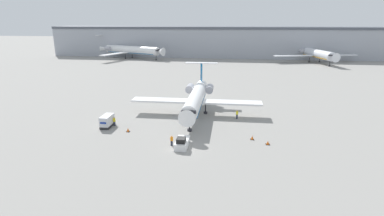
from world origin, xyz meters
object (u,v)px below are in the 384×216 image
Objects in this scene: worker_on_apron at (114,121)px; traffic_cone_mid at (268,143)px; worker_near_tug at (172,140)px; airplane_main at (196,98)px; traffic_cone_right at (252,138)px; luggage_cart at (107,121)px; worker_by_wing at (237,114)px; pushback_tug at (182,143)px; airplane_parked_far_left at (131,50)px; traffic_cone_left at (128,130)px; airplane_parked_far_right at (316,54)px.

traffic_cone_mid is (27.62, -5.07, -0.59)m from worker_on_apron.
worker_near_tug is 1.01× the size of worker_on_apron.
airplane_main reaches higher than traffic_cone_right.
luggage_cart reaches higher than worker_by_wing.
pushback_tug is 16.83m from luggage_cart.
airplane_parked_far_left is at bearing 107.28° from worker_on_apron.
luggage_cart is 5.02× the size of traffic_cone_left.
worker_on_apron is at bearing -162.24° from worker_by_wing.
worker_on_apron is 28.09m from traffic_cone_mid.
worker_near_tug is at bearing -124.60° from worker_by_wing.
traffic_cone_right is at bearing 21.86° from pushback_tug.
traffic_cone_mid is at bearing -10.39° from worker_on_apron.
airplane_main is at bearing 84.14° from worker_near_tug.
traffic_cone_right is (2.47, -10.60, -0.65)m from worker_by_wing.
airplane_parked_far_left is (-58.24, 103.52, 3.93)m from traffic_cone_mid.
pushback_tug is 11.81m from traffic_cone_left.
luggage_cart is at bearing 171.38° from traffic_cone_mid.
airplane_main is at bearing 131.09° from traffic_cone_right.
luggage_cart is 2.04× the size of worker_near_tug.
traffic_cone_right is 104.38m from airplane_parked_far_right.
airplane_parked_far_right is at bearing 65.53° from worker_near_tug.
luggage_cart is 0.09× the size of airplane_parked_far_left.
airplane_parked_far_right is at bearing 62.32° from airplane_main.
worker_near_tug is 2.38× the size of traffic_cone_right.
airplane_parked_far_right reaches higher than luggage_cart.
airplane_parked_far_left is at bearing 120.37° from worker_by_wing.
traffic_cone_left is 0.02× the size of airplane_parked_far_left.
airplane_main is 17.03m from traffic_cone_right.
traffic_cone_left is 24.19m from traffic_cone_mid.
traffic_cone_left is (-19.24, -9.92, -0.66)m from worker_by_wing.
traffic_cone_left is at bearing -22.37° from luggage_cart.
pushback_tug is at bearing -24.66° from luggage_cart.
worker_on_apron is at bearing 148.74° from worker_near_tug.
traffic_cone_right is 0.02× the size of airplane_parked_far_right.
traffic_cone_mid is at bearing -60.64° from airplane_parked_far_left.
luggage_cart reaches higher than traffic_cone_left.
luggage_cart reaches higher than pushback_tug.
worker_near_tug is at bearing -161.35° from traffic_cone_right.
worker_on_apron is 2.36× the size of traffic_cone_right.
traffic_cone_right reaches higher than traffic_cone_left.
worker_near_tug is (13.61, -6.89, -0.20)m from luggage_cart.
traffic_cone_right is (25.26, -3.30, -0.55)m from worker_on_apron.
airplane_parked_far_left is (-55.88, 101.75, 3.88)m from traffic_cone_right.
airplane_parked_far_right reaches higher than traffic_cone_mid.
airplane_main is 15.93× the size of worker_on_apron.
worker_by_wing reaches higher than worker_on_apron.
luggage_cart reaches higher than traffic_cone_right.
airplane_main is at bearing 48.16° from traffic_cone_left.
worker_on_apron reaches higher than traffic_cone_left.
traffic_cone_mid is 118.84m from airplane_parked_far_left.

